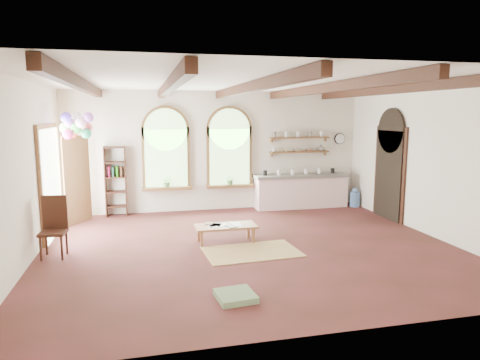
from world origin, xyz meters
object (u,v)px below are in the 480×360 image
object	(u,v)px
coffee_table	(226,227)
balloon_cluster	(77,126)
kitchen_counter	(301,191)
side_chair	(54,240)

from	to	relation	value
coffee_table	balloon_cluster	world-z (taller)	balloon_cluster
coffee_table	balloon_cluster	size ratio (longest dim) A/B	1.09
kitchen_counter	balloon_cluster	world-z (taller)	balloon_cluster
kitchen_counter	balloon_cluster	bearing A→B (deg)	-171.03
kitchen_counter	balloon_cluster	size ratio (longest dim) A/B	2.34
balloon_cluster	side_chair	bearing A→B (deg)	-96.65
balloon_cluster	coffee_table	bearing A→B (deg)	-31.96
kitchen_counter	side_chair	bearing A→B (deg)	-153.44
kitchen_counter	coffee_table	size ratio (longest dim) A/B	2.14
kitchen_counter	coffee_table	distance (m)	3.88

